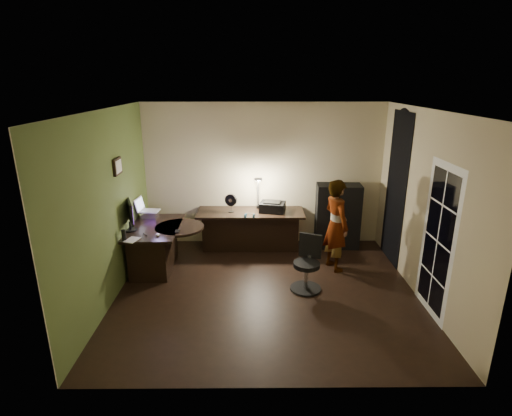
{
  "coord_description": "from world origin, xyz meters",
  "views": [
    {
      "loc": [
        -0.2,
        -5.4,
        3.08
      ],
      "look_at": [
        -0.15,
        1.05,
        1.0
      ],
      "focal_mm": 28.0,
      "sensor_mm": 36.0,
      "label": 1
    }
  ],
  "objects_px": {
    "cabinet": "(338,216)",
    "person": "(336,225)",
    "office_chair": "(307,264)",
    "monitor": "(130,220)",
    "desk_left": "(157,248)",
    "desk_right": "(250,230)"
  },
  "relations": [
    {
      "from": "desk_left",
      "to": "desk_right",
      "type": "relative_size",
      "value": 0.66
    },
    {
      "from": "cabinet",
      "to": "monitor",
      "type": "xyz_separation_m",
      "value": [
        -3.58,
        -1.1,
        0.33
      ]
    },
    {
      "from": "office_chair",
      "to": "desk_right",
      "type": "bearing_deg",
      "value": 140.67
    },
    {
      "from": "desk_left",
      "to": "office_chair",
      "type": "distance_m",
      "value": 2.55
    },
    {
      "from": "desk_left",
      "to": "office_chair",
      "type": "bearing_deg",
      "value": -17.86
    },
    {
      "from": "desk_left",
      "to": "cabinet",
      "type": "height_order",
      "value": "cabinet"
    },
    {
      "from": "cabinet",
      "to": "person",
      "type": "bearing_deg",
      "value": -100.4
    },
    {
      "from": "desk_left",
      "to": "cabinet",
      "type": "distance_m",
      "value": 3.37
    },
    {
      "from": "monitor",
      "to": "office_chair",
      "type": "height_order",
      "value": "monitor"
    },
    {
      "from": "desk_left",
      "to": "office_chair",
      "type": "relative_size",
      "value": 1.55
    },
    {
      "from": "person",
      "to": "desk_left",
      "type": "bearing_deg",
      "value": 68.16
    },
    {
      "from": "office_chair",
      "to": "monitor",
      "type": "bearing_deg",
      "value": -169.62
    },
    {
      "from": "desk_left",
      "to": "person",
      "type": "xyz_separation_m",
      "value": [
        3.01,
        -0.02,
        0.4
      ]
    },
    {
      "from": "desk_right",
      "to": "monitor",
      "type": "height_order",
      "value": "monitor"
    },
    {
      "from": "office_chair",
      "to": "person",
      "type": "distance_m",
      "value": 1.0
    },
    {
      "from": "desk_right",
      "to": "monitor",
      "type": "relative_size",
      "value": 3.65
    },
    {
      "from": "desk_left",
      "to": "person",
      "type": "bearing_deg",
      "value": -1.04
    },
    {
      "from": "cabinet",
      "to": "person",
      "type": "xyz_separation_m",
      "value": [
        -0.23,
        -0.94,
        0.17
      ]
    },
    {
      "from": "desk_right",
      "to": "monitor",
      "type": "bearing_deg",
      "value": -152.29
    },
    {
      "from": "cabinet",
      "to": "office_chair",
      "type": "xyz_separation_m",
      "value": [
        -0.8,
        -1.68,
        -0.19
      ]
    },
    {
      "from": "cabinet",
      "to": "person",
      "type": "relative_size",
      "value": 0.79
    },
    {
      "from": "monitor",
      "to": "person",
      "type": "bearing_deg",
      "value": -19.23
    }
  ]
}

